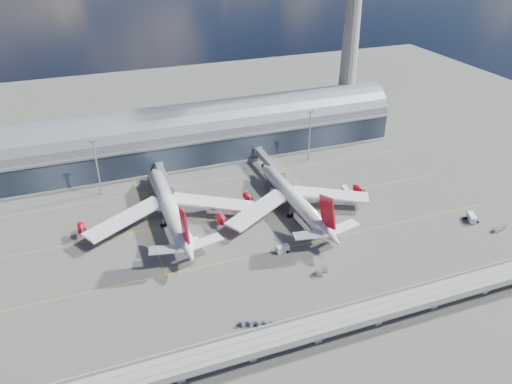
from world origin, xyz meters
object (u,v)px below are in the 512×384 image
object	(u,v)px
service_truck_5	(279,193)
cargo_train_0	(322,271)
airliner_left	(170,209)
cargo_train_1	(259,323)
service_truck_4	(345,190)
floodlight_mast_right	(310,135)
service_truck_3	(472,218)
service_truck_2	(188,243)
cargo_train_2	(500,228)
airliner_right	(295,201)
service_truck_1	(283,249)
control_tower	(351,37)
floodlight_mast_left	(97,167)

from	to	relation	value
service_truck_5	cargo_train_0	xyz separation A→B (m)	(-6.49, -53.93, -0.62)
airliner_left	cargo_train_1	size ratio (longest dim) A/B	6.28
airliner_left	service_truck_4	distance (m)	77.22
floodlight_mast_right	service_truck_3	xyz separation A→B (m)	(36.60, -73.85, -12.16)
service_truck_4	cargo_train_0	bearing A→B (deg)	-118.18
service_truck_2	cargo_train_2	size ratio (longest dim) A/B	1.11
service_truck_4	service_truck_3	bearing A→B (deg)	-37.79
service_truck_5	cargo_train_2	world-z (taller)	service_truck_5
airliner_right	cargo_train_2	world-z (taller)	airliner_right
service_truck_1	cargo_train_0	xyz separation A→B (m)	(7.94, -15.98, -0.39)
airliner_right	service_truck_1	size ratio (longest dim) A/B	13.80
control_tower	service_truck_5	xyz separation A→B (m)	(-63.02, -56.91, -50.02)
cargo_train_0	service_truck_4	bearing A→B (deg)	-11.83
cargo_train_1	control_tower	bearing A→B (deg)	-58.65
control_tower	floodlight_mast_left	world-z (taller)	control_tower
service_truck_3	airliner_right	bearing A→B (deg)	179.62
service_truck_5	airliner_right	bearing A→B (deg)	-108.71
floodlight_mast_right	cargo_train_0	size ratio (longest dim) A/B	4.38
cargo_train_0	service_truck_1	bearing A→B (deg)	51.52
service_truck_1	cargo_train_1	world-z (taller)	service_truck_1
airliner_left	cargo_train_1	xyz separation A→B (m)	(12.95, -65.12, -5.58)
floodlight_mast_right	service_truck_1	size ratio (longest dim) A/B	5.16
floodlight_mast_right	service_truck_5	world-z (taller)	floodlight_mast_right
floodlight_mast_right	cargo_train_1	xyz separation A→B (m)	(-63.35, -98.37, -12.81)
cargo_train_2	floodlight_mast_left	bearing A→B (deg)	75.29
service_truck_3	cargo_train_2	distance (m)	10.92
service_truck_2	service_truck_4	world-z (taller)	service_truck_2
service_truck_5	floodlight_mast_right	bearing A→B (deg)	22.89
floodlight_mast_left	service_truck_1	distance (m)	89.06
service_truck_5	cargo_train_1	world-z (taller)	service_truck_5
control_tower	floodlight_mast_right	size ratio (longest dim) A/B	4.01
airliner_right	cargo_train_1	bearing A→B (deg)	-125.09
service_truck_1	service_truck_3	world-z (taller)	service_truck_3
control_tower	service_truck_5	bearing A→B (deg)	-137.92
floodlight_mast_right	service_truck_3	bearing A→B (deg)	-63.63
cargo_train_1	cargo_train_2	world-z (taller)	cargo_train_2
cargo_train_2	service_truck_3	bearing A→B (deg)	47.72
cargo_train_0	control_tower	bearing A→B (deg)	-7.00
service_truck_3	cargo_train_1	size ratio (longest dim) A/B	0.55
service_truck_1	service_truck_4	world-z (taller)	service_truck_4
service_truck_4	cargo_train_0	xyz separation A→B (m)	(-35.22, -46.86, -0.39)
floodlight_mast_right	cargo_train_2	xyz separation A→B (m)	(42.41, -83.08, -12.78)
control_tower	cargo_train_0	world-z (taller)	control_tower
service_truck_4	service_truck_1	bearing A→B (deg)	-135.66
service_truck_2	cargo_train_1	bearing A→B (deg)	-169.46
floodlight_mast_left	airliner_left	world-z (taller)	floodlight_mast_left
floodlight_mast_left	cargo_train_0	world-z (taller)	floodlight_mast_left
airliner_left	service_truck_5	bearing A→B (deg)	5.10
service_truck_2	cargo_train_2	distance (m)	120.31
service_truck_5	cargo_train_2	xyz separation A→B (m)	(70.43, -54.17, -0.77)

